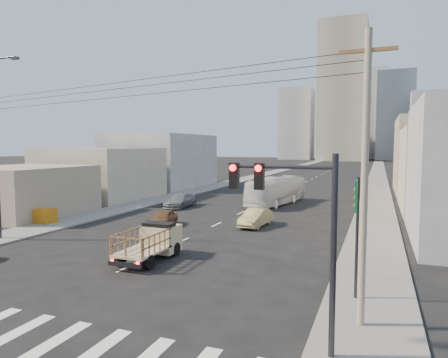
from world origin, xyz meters
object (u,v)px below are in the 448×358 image
Objects in this scene: sedan_grey at (180,200)px; utility_pole at (365,177)px; green_sign at (357,209)px; sedan_brown at (163,218)px; flatbed_pickup at (151,240)px; city_bus at (277,191)px; sedan_tan at (255,218)px; traffic_signal at (298,219)px; crate_stack at (43,215)px.

utility_pole reaches higher than sedan_grey.
green_sign is (18.07, -19.59, 3.05)m from sedan_grey.
green_sign is (14.74, -10.33, 3.11)m from sedan_brown.
flatbed_pickup reaches higher than sedan_brown.
sedan_brown is at bearing -99.78° from city_bus.
sedan_tan is at bearing 118.51° from utility_pole.
traffic_signal is (6.68, -17.98, 3.40)m from sedan_tan.
sedan_tan is 0.82× the size of green_sign.
flatbed_pickup is 2.45× the size of crate_stack.
traffic_signal reaches higher than flatbed_pickup.
flatbed_pickup is at bearing -67.91° from sedan_grey.
crate_stack is at bearing 162.36° from green_sign.
sedan_tan is at bearing -34.09° from sedan_grey.
traffic_signal is (9.34, -7.06, 2.98)m from flatbed_pickup.
flatbed_pickup is 12.65m from utility_pole.
traffic_signal is at bearing -124.61° from utility_pole.
utility_pole reaches higher than green_sign.
city_bus is 12.29m from sedan_tan.
city_bus is 2.57× the size of sedan_tan.
utility_pole is (1.73, 2.51, 1.11)m from traffic_signal.
traffic_signal is 5.21m from green_sign.
green_sign reaches higher than sedan_brown.
traffic_signal is 0.60× the size of utility_pole.
city_bus is 1.06× the size of utility_pole.
sedan_brown is at bearing 144.97° from green_sign.
flatbed_pickup is 0.88× the size of green_sign.
city_bus is 29.57m from utility_pole.
city_bus is at bearing 110.44° from green_sign.
traffic_signal reaches higher than city_bus.
utility_pole is (15.08, -12.83, 4.55)m from sedan_brown.
utility_pole is (8.41, -15.48, 4.51)m from sedan_tan.
sedan_tan is at bearing 18.22° from crate_stack.
utility_pole is at bearing -50.81° from sedan_grey.
sedan_grey is 29.91m from traffic_signal.
flatbed_pickup is 14.57m from crate_stack.
sedan_grey is at bearing 98.98° from sedan_brown.
sedan_brown is 0.37× the size of utility_pole.
sedan_grey is 26.83m from green_sign.
green_sign is at bearing -53.27° from sedan_tan.
crate_stack is (-9.42, -2.65, 0.05)m from sedan_brown.
city_bus reaches higher than crate_stack.
city_bus is at bearing 59.33° from sedan_brown.
traffic_signal is 1.20× the size of green_sign.
city_bus is at bearing 100.98° from sedan_tan.
sedan_grey is (-7.34, 17.54, -0.40)m from flatbed_pickup.
utility_pole is (18.41, -22.09, 4.49)m from sedan_grey.
sedan_grey is (-8.69, -5.59, -0.78)m from city_bus.
crate_stack is at bearing -120.13° from city_bus.
sedan_grey is 0.80× the size of traffic_signal.
flatbed_pickup is 1.18× the size of sedan_brown.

